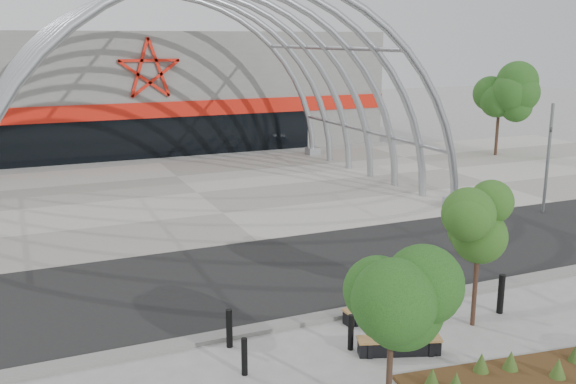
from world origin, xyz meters
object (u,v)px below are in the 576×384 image
(signal_pole, at_px, (548,156))
(bench_0, at_px, (399,346))
(street_tree_0, at_px, (393,291))
(street_tree_1, at_px, (479,231))
(bench_1, at_px, (376,312))
(bollard_2, at_px, (351,332))

(signal_pole, xyz_separation_m, bench_0, (-13.15, -8.66, -2.32))
(street_tree_0, relative_size, bench_0, 1.85)
(signal_pole, bearing_deg, street_tree_0, -143.76)
(signal_pole, xyz_separation_m, street_tree_1, (-10.41, -8.05, 0.11))
(bench_0, distance_m, bench_1, 2.06)
(street_tree_0, height_order, bench_0, street_tree_0)
(bench_1, bearing_deg, bollard_2, -138.93)
(bench_1, bearing_deg, bench_0, -104.86)
(bench_0, xyz_separation_m, bollard_2, (-0.98, 0.68, 0.25))
(bollard_2, bearing_deg, street_tree_1, -1.07)
(street_tree_0, distance_m, bench_0, 3.82)
(signal_pole, height_order, street_tree_1, signal_pole)
(street_tree_1, bearing_deg, bollard_2, 178.93)
(signal_pole, xyz_separation_m, street_tree_0, (-14.87, -10.90, 0.25))
(signal_pole, distance_m, bollard_2, 16.36)
(street_tree_0, height_order, bench_1, street_tree_0)
(street_tree_0, bearing_deg, bench_0, 52.45)
(street_tree_1, distance_m, bench_0, 3.72)
(street_tree_1, height_order, bollard_2, street_tree_1)
(bollard_2, bearing_deg, signal_pole, 29.46)
(street_tree_1, xyz_separation_m, bench_1, (-2.21, 1.38, -2.45))
(bollard_2, bearing_deg, bench_1, 41.07)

